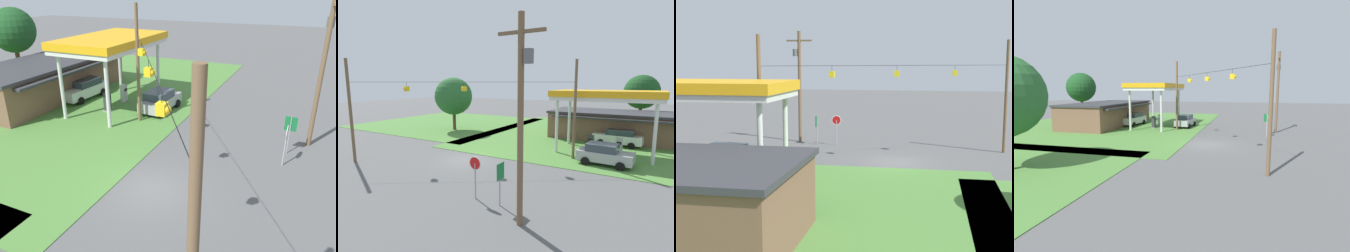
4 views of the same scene
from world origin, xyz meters
The scene contains 13 objects.
ground_plane centered at (0.00, 0.00, 0.00)m, with size 160.00×160.00×0.00m, color #565656.
grass_verge_station_corner centered at (11.91, 15.92, 0.02)m, with size 36.00×28.00×0.04m, color #4C7F38.
gas_station_canopy centered at (9.91, 8.41, 5.35)m, with size 9.51×5.47×5.89m.
gas_station_store centered at (10.22, 15.90, 1.64)m, with size 15.60×7.36×3.26m.
fuel_pump_near centered at (8.63, 8.41, 0.76)m, with size 0.71×0.56×1.60m.
fuel_pump_far centered at (11.20, 8.41, 0.76)m, with size 0.71×0.56×1.60m.
car_at_pumps_front centered at (10.55, 4.56, 0.91)m, with size 4.36×2.30×1.74m.
car_at_pumps_rear centered at (10.65, 12.27, 0.92)m, with size 4.98×2.37×1.76m.
stop_sign_roadside centered at (5.31, -5.77, 1.81)m, with size 0.80×0.08×2.50m.
route_sign centered at (7.01, -5.83, 1.71)m, with size 0.10×0.70×2.40m.
utility_pole_main centered at (8.80, -6.99, 5.29)m, with size 2.20×0.44×9.46m.
signal_span_gantry centered at (0.00, -0.01, 4.58)m, with size 16.01×10.24×8.53m.
tree_behind_station centered at (12.06, 21.56, 5.41)m, with size 4.44×4.44×7.66m.
Camera 1 is at (-12.41, -6.53, 9.57)m, focal length 35.00 mm.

